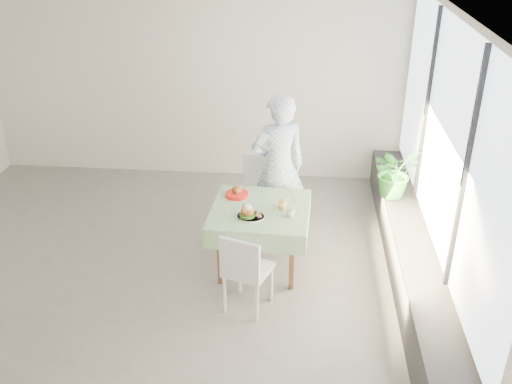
# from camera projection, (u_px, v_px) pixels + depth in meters

# --- Properties ---
(floor) EXTENTS (6.00, 6.00, 0.00)m
(floor) POSITION_uv_depth(u_px,v_px,m) (158.00, 263.00, 6.52)
(floor) COLOR slate
(floor) RESTS_ON ground
(ceiling) EXTENTS (6.00, 6.00, 0.00)m
(ceiling) POSITION_uv_depth(u_px,v_px,m) (135.00, 9.00, 5.26)
(ceiling) COLOR white
(ceiling) RESTS_ON ground
(wall_back) EXTENTS (6.00, 0.02, 2.80)m
(wall_back) POSITION_uv_depth(u_px,v_px,m) (193.00, 83.00, 8.11)
(wall_back) COLOR silver
(wall_back) RESTS_ON ground
(wall_front) EXTENTS (6.00, 0.02, 2.80)m
(wall_front) POSITION_uv_depth(u_px,v_px,m) (47.00, 298.00, 3.67)
(wall_front) COLOR silver
(wall_front) RESTS_ON ground
(wall_right) EXTENTS (0.02, 5.00, 2.80)m
(wall_right) POSITION_uv_depth(u_px,v_px,m) (444.00, 160.00, 5.64)
(wall_right) COLOR silver
(wall_right) RESTS_ON ground
(window_pane) EXTENTS (0.01, 4.80, 2.18)m
(window_pane) POSITION_uv_depth(u_px,v_px,m) (445.00, 137.00, 5.53)
(window_pane) COLOR #D1E0F9
(window_pane) RESTS_ON ground
(window_ledge) EXTENTS (0.40, 4.80, 0.50)m
(window_ledge) POSITION_uv_depth(u_px,v_px,m) (410.00, 257.00, 6.18)
(window_ledge) COLOR black
(window_ledge) RESTS_ON ground
(cafe_table) EXTENTS (1.08, 1.08, 0.74)m
(cafe_table) POSITION_uv_depth(u_px,v_px,m) (260.00, 231.00, 6.26)
(cafe_table) COLOR brown
(cafe_table) RESTS_ON ground
(chair_far) EXTENTS (0.45, 0.45, 0.92)m
(chair_far) POSITION_uv_depth(u_px,v_px,m) (260.00, 206.00, 7.14)
(chair_far) COLOR white
(chair_far) RESTS_ON ground
(chair_near) EXTENTS (0.53, 0.53, 0.88)m
(chair_near) POSITION_uv_depth(u_px,v_px,m) (248.00, 285.00, 5.69)
(chair_near) COLOR white
(chair_near) RESTS_ON ground
(diner) EXTENTS (0.76, 0.63, 1.80)m
(diner) POSITION_uv_depth(u_px,v_px,m) (278.00, 167.00, 6.72)
(diner) COLOR #84ABD3
(diner) RESTS_ON ground
(main_dish) EXTENTS (0.30, 0.30, 0.15)m
(main_dish) POSITION_uv_depth(u_px,v_px,m) (249.00, 213.00, 5.93)
(main_dish) COLOR white
(main_dish) RESTS_ON cafe_table
(juice_cup_orange) EXTENTS (0.10, 0.10, 0.27)m
(juice_cup_orange) POSITION_uv_depth(u_px,v_px,m) (283.00, 203.00, 6.10)
(juice_cup_orange) COLOR white
(juice_cup_orange) RESTS_ON cafe_table
(juice_cup_lemonade) EXTENTS (0.09, 0.09, 0.26)m
(juice_cup_lemonade) POSITION_uv_depth(u_px,v_px,m) (291.00, 211.00, 5.96)
(juice_cup_lemonade) COLOR white
(juice_cup_lemonade) RESTS_ON cafe_table
(second_dish) EXTENTS (0.26, 0.26, 0.12)m
(second_dish) POSITION_uv_depth(u_px,v_px,m) (237.00, 193.00, 6.38)
(second_dish) COLOR red
(second_dish) RESTS_ON cafe_table
(potted_plant) EXTENTS (0.72, 0.69, 0.63)m
(potted_plant) POSITION_uv_depth(u_px,v_px,m) (395.00, 172.00, 6.80)
(potted_plant) COLOR #297025
(potted_plant) RESTS_ON window_ledge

